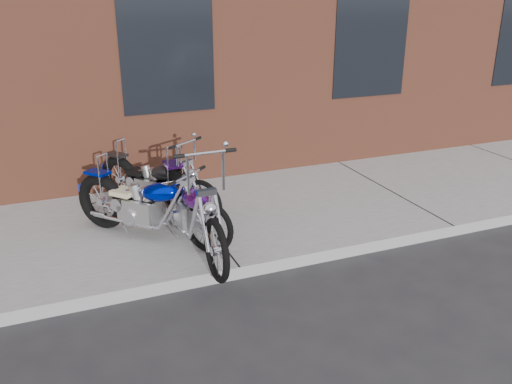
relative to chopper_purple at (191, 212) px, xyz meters
name	(u,v)px	position (x,y,z in m)	size (l,w,h in m)	color
ground	(240,279)	(0.34, -0.74, -0.59)	(120.00, 120.00, 0.00)	#27262B
sidewalk	(202,223)	(0.34, 0.76, -0.51)	(22.00, 3.00, 0.15)	gray
chopper_purple	(191,212)	(0.00, 0.00, 0.00)	(0.59, 2.42, 1.36)	black
chopper_blue	(148,208)	(-0.44, 0.38, -0.02)	(1.59, 1.79, 1.00)	black
chopper_third	(156,185)	(-0.17, 1.19, -0.05)	(1.32, 1.84, 1.10)	black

